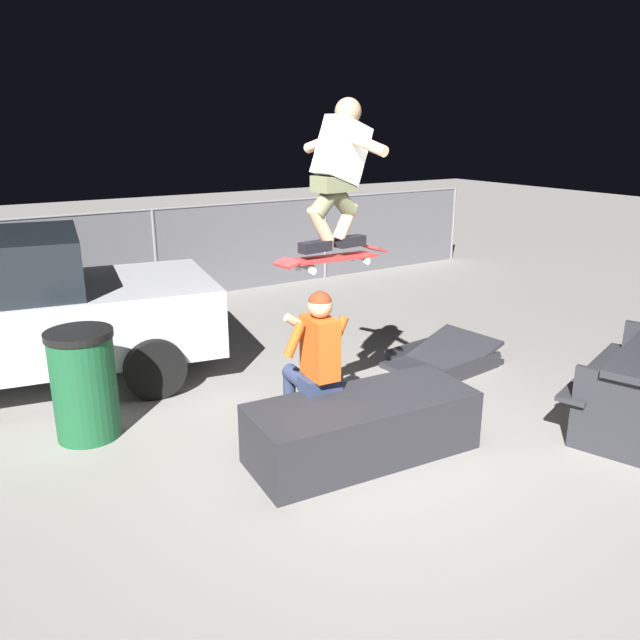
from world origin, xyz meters
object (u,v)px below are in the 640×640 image
skateboard (333,258)px  trash_bin (84,384)px  person_sitting_on_ledge (314,358)px  kicker_ramp (442,361)px  skater_airborne (339,168)px  ledge_box_main (362,427)px

skateboard → trash_bin: (-1.74, 1.17, -1.10)m
person_sitting_on_ledge → trash_bin: size_ratio=1.40×
kicker_ramp → trash_bin: (-3.71, 0.39, 0.42)m
person_sitting_on_ledge → skater_airborne: bearing=-24.2°
person_sitting_on_ledge → trash_bin: (-1.61, 1.08, -0.26)m
kicker_ramp → person_sitting_on_ledge: bearing=-161.8°
person_sitting_on_ledge → skater_airborne: (0.18, -0.08, 1.52)m
person_sitting_on_ledge → kicker_ramp: 2.31m
ledge_box_main → trash_bin: bearing=139.8°
person_sitting_on_ledge → kicker_ramp: (2.10, 0.69, -0.68)m
person_sitting_on_ledge → skateboard: 0.85m
ledge_box_main → skater_airborne: skater_airborne is taller
ledge_box_main → kicker_ramp: bearing=30.6°
skater_airborne → trash_bin: 2.78m
kicker_ramp → trash_bin: size_ratio=1.31×
person_sitting_on_ledge → trash_bin: 1.96m
skateboard → trash_bin: bearing=146.0°
person_sitting_on_ledge → kicker_ramp: bearing=18.2°
person_sitting_on_ledge → skateboard: skateboard is taller
person_sitting_on_ledge → skateboard: (0.12, -0.09, 0.83)m
skateboard → kicker_ramp: skateboard is taller
skater_airborne → kicker_ramp: size_ratio=0.90×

